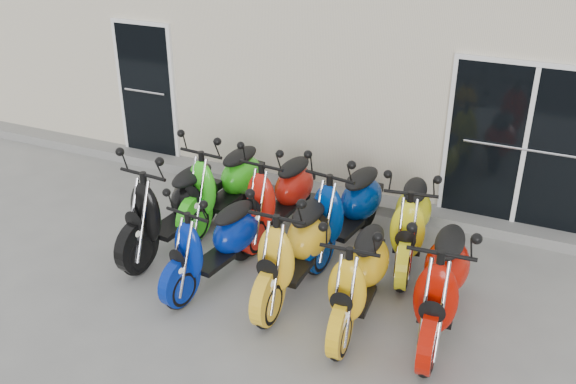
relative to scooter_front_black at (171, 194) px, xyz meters
name	(u,v)px	position (x,y,z in m)	size (l,w,h in m)	color
ground	(268,266)	(1.29, 0.07, -0.75)	(80.00, 80.00, 0.00)	gray
building	(394,44)	(1.29, 5.27, 0.85)	(14.00, 6.00, 3.20)	beige
front_step	(327,194)	(1.29, 2.09, -0.68)	(14.00, 0.40, 0.15)	gray
door_left	(146,87)	(-1.91, 2.24, 0.51)	(1.07, 0.08, 2.22)	black
door_right	(526,143)	(3.89, 2.24, 0.51)	(2.02, 0.08, 2.22)	black
scooter_front_black	(171,194)	(0.00, 0.00, 0.00)	(0.74, 2.04, 1.51)	black
scooter_front_blue	(213,232)	(0.86, -0.45, -0.09)	(0.65, 1.79, 1.33)	#031F96
scooter_front_orange_a	(294,236)	(1.79, -0.27, -0.02)	(0.73, 2.00, 1.48)	yellow
scooter_front_orange_b	(359,265)	(2.62, -0.47, -0.06)	(0.68, 1.87, 1.38)	yellow
scooter_front_red	(443,270)	(3.44, -0.28, -0.01)	(0.74, 2.02, 1.49)	#B20E02
scooter_back_green	(223,173)	(0.23, 0.89, -0.03)	(0.71, 1.96, 1.45)	#36EA1E
scooter_back_red	(279,184)	(1.05, 0.91, -0.05)	(0.70, 1.91, 1.41)	red
scooter_back_blue	(346,197)	(1.99, 0.87, -0.02)	(0.72, 1.99, 1.47)	navy
scooter_back_yellow	(412,210)	(2.81, 0.92, -0.05)	(0.69, 1.90, 1.41)	#F9F21B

